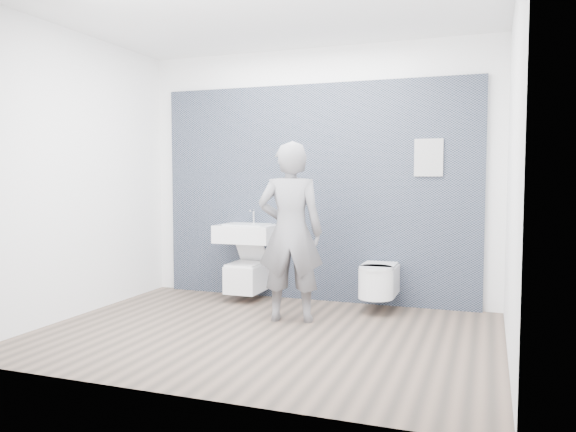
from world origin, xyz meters
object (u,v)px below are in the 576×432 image
(toilet_square, at_px, (247,276))
(visitor, at_px, (290,232))
(washbasin, at_px, (247,233))
(toilet_rounded, at_px, (378,281))

(toilet_square, distance_m, visitor, 1.18)
(washbasin, distance_m, visitor, 1.04)
(toilet_square, xyz_separation_m, visitor, (0.76, -0.69, 0.58))
(visitor, bearing_deg, washbasin, -55.66)
(washbasin, bearing_deg, toilet_square, -90.00)
(toilet_square, bearing_deg, visitor, -42.23)
(washbasin, xyz_separation_m, visitor, (0.76, -0.70, 0.10))
(toilet_rounded, relative_size, visitor, 0.35)
(washbasin, bearing_deg, visitor, -42.68)
(visitor, bearing_deg, toilet_square, -55.21)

